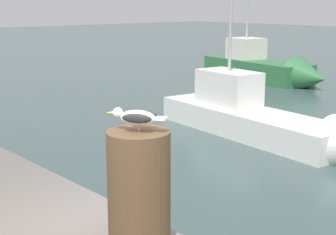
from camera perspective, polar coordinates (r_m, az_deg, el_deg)
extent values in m
cylinder|color=#4C3823|center=(3.29, -3.27, -7.90)|extent=(0.41, 0.41, 0.75)
cylinder|color=tan|center=(3.19, -3.09, -1.17)|extent=(0.01, 0.01, 0.04)
cylinder|color=tan|center=(3.16, -3.29, -1.32)|extent=(0.01, 0.01, 0.04)
ellipsoid|color=silver|center=(3.16, -3.38, -0.05)|extent=(0.24, 0.20, 0.10)
sphere|color=silver|center=(3.20, -5.65, 0.56)|extent=(0.06, 0.06, 0.06)
cone|color=gold|center=(3.22, -6.56, 0.55)|extent=(0.05, 0.04, 0.02)
cube|color=silver|center=(3.12, -0.84, -0.11)|extent=(0.10, 0.11, 0.01)
ellipsoid|color=#242424|center=(3.21, -2.90, 0.33)|extent=(0.18, 0.13, 0.06)
ellipsoid|color=#242424|center=(3.10, -3.53, -0.11)|extent=(0.18, 0.13, 0.06)
cube|color=silver|center=(12.14, 9.05, -0.58)|extent=(5.28, 1.91, 0.59)
cube|color=white|center=(12.52, 6.83, 3.27)|extent=(1.65, 1.06, 0.86)
cylinder|color=#A5A5A8|center=(12.36, 7.03, 10.61)|extent=(0.08, 0.08, 2.34)
cube|color=#2D6B3D|center=(21.14, 9.84, 5.32)|extent=(5.20, 2.43, 0.79)
cone|color=#2D6B3D|center=(19.09, 15.63, 4.37)|extent=(1.66, 1.66, 1.43)
cube|color=silver|center=(21.54, 8.77, 7.69)|extent=(1.43, 1.41, 0.85)
cylinder|color=#A5A5A8|center=(21.46, 8.91, 11.81)|extent=(0.08, 0.08, 2.25)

